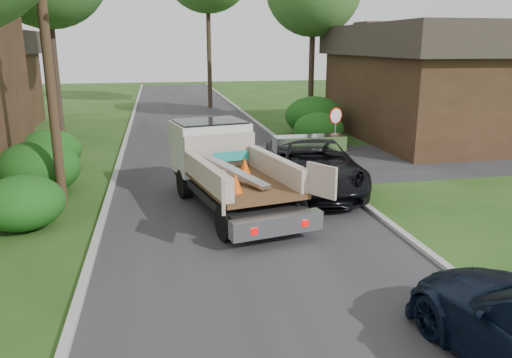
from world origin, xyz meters
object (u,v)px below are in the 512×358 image
object	(u,v)px
stop_sign	(335,123)
flatbed_truck	(222,161)
house_right	(440,80)
black_pickup	(312,164)
utility_pole	(46,41)

from	to	relation	value
stop_sign	flatbed_truck	distance (m)	7.21
house_right	black_pickup	distance (m)	13.45
house_right	flatbed_truck	distance (m)	16.53
house_right	flatbed_truck	bearing A→B (deg)	-144.29
stop_sign	utility_pole	size ratio (longest dim) A/B	0.25
stop_sign	black_pickup	bearing A→B (deg)	-120.26
flatbed_truck	black_pickup	distance (m)	3.51
flatbed_truck	house_right	bearing A→B (deg)	23.75
flatbed_truck	black_pickup	bearing A→B (deg)	2.38
utility_pole	house_right	xyz separation A→B (m)	(18.48, 9.02, -2.01)
utility_pole	black_pickup	distance (m)	9.51
utility_pole	flatbed_truck	size ratio (longest dim) A/B	1.40
utility_pole	black_pickup	size ratio (longest dim) A/B	1.52
utility_pole	house_right	size ratio (longest dim) A/B	0.77
flatbed_truck	stop_sign	bearing A→B (deg)	27.68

